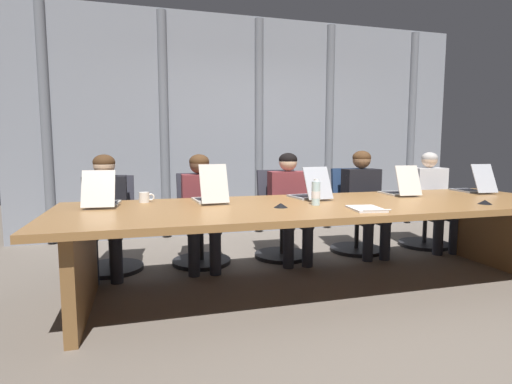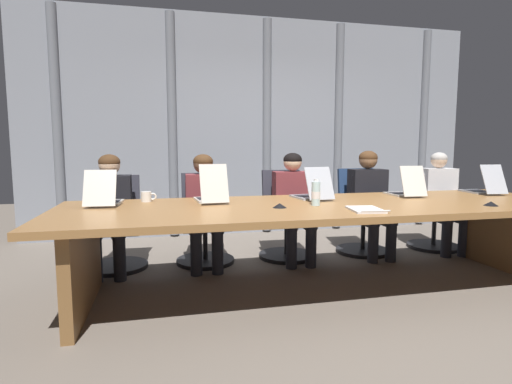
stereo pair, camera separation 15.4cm
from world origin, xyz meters
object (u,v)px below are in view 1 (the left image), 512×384
object	(u,v)px
person_right_end	(432,195)
coffee_mug_near	(145,197)
office_chair_left_mid	(200,230)
office_chair_right_end	(423,218)
office_chair_center	(281,225)
laptop_left_end	(102,199)
office_chair_left_end	(111,235)
laptop_left_mid	(210,195)
office_chair_right_mid	(355,221)
person_right_mid	(364,196)
laptop_center	(309,192)
person_left_mid	(201,204)
person_center	(290,200)
laptop_right_end	(473,187)
spiral_notepad	(366,209)
person_left_end	(105,207)
laptop_right_mid	(400,189)
conference_mic_left_side	(485,202)
water_bottle_primary	(316,193)
conference_mic_middle	(281,205)

from	to	relation	value
person_right_end	coffee_mug_near	bearing A→B (deg)	-76.56
office_chair_left_mid	office_chair_right_end	xyz separation A→B (m)	(2.73, -0.00, -0.01)
office_chair_left_mid	office_chair_center	bearing A→B (deg)	89.18
laptop_left_end	office_chair_left_end	distance (m)	0.85
laptop_left_mid	office_chair_right_mid	bearing A→B (deg)	-71.96
person_right_mid	laptop_left_mid	bearing A→B (deg)	-69.66
laptop_center	person_left_mid	xyz separation A→B (m)	(-0.91, 0.59, -0.15)
person_left_mid	person_center	xyz separation A→B (m)	(0.95, 0.01, 0.01)
office_chair_left_mid	person_center	xyz separation A→B (m)	(0.93, -0.15, 0.30)
laptop_right_end	spiral_notepad	size ratio (longest dim) A/B	1.42
laptop_center	office_chair_left_mid	size ratio (longest dim) A/B	0.50
person_left_end	person_left_mid	bearing A→B (deg)	89.61
laptop_right_mid	person_left_mid	size ratio (longest dim) A/B	0.38
laptop_right_end	conference_mic_left_side	size ratio (longest dim) A/B	4.33
laptop_right_mid	water_bottle_primary	distance (m)	1.14
laptop_left_mid	conference_mic_middle	xyz separation A→B (m)	(0.48, -0.45, -0.05)
person_center	office_chair_left_mid	bearing A→B (deg)	-95.46
laptop_left_mid	coffee_mug_near	world-z (taller)	laptop_left_mid
coffee_mug_near	spiral_notepad	distance (m)	1.82
laptop_center	person_left_end	bearing A→B (deg)	65.62
laptop_left_end	person_right_end	xyz separation A→B (m)	(3.60, 0.57, -0.15)
office_chair_center	office_chair_right_mid	bearing A→B (deg)	90.88
office_chair_left_mid	person_left_end	distance (m)	0.97
laptop_left_end	person_left_end	size ratio (longest dim) A/B	0.40
person_right_mid	water_bottle_primary	distance (m)	1.44
person_left_mid	laptop_center	bearing A→B (deg)	59.12
laptop_right_end	water_bottle_primary	size ratio (longest dim) A/B	2.23
office_chair_left_mid	office_chair_center	distance (m)	0.89
laptop_right_end	office_chair_left_mid	size ratio (longest dim) A/B	0.52
office_chair_right_mid	office_chair_left_end	bearing A→B (deg)	-87.06
person_left_mid	spiral_notepad	xyz separation A→B (m)	(1.06, -1.31, 0.10)
laptop_right_end	person_center	bearing A→B (deg)	78.19
laptop_center	conference_mic_left_side	bearing A→B (deg)	-125.97
laptop_right_mid	water_bottle_primary	bearing A→B (deg)	113.83
office_chair_right_mid	person_right_mid	xyz separation A→B (m)	(0.02, -0.16, 0.31)
laptop_left_end	person_center	world-z (taller)	person_center
office_chair_right_mid	conference_mic_left_side	world-z (taller)	office_chair_right_mid
laptop_right_end	office_chair_left_mid	world-z (taller)	laptop_right_end
laptop_left_mid	office_chair_right_mid	xyz separation A→B (m)	(1.81, 0.74, -0.45)
laptop_left_end	water_bottle_primary	bearing A→B (deg)	-100.18
laptop_left_end	conference_mic_left_side	distance (m)	3.12
office_chair_right_end	conference_mic_middle	size ratio (longest dim) A/B	8.18
laptop_left_mid	laptop_center	size ratio (longest dim) A/B	1.02
laptop_right_end	person_left_mid	size ratio (longest dim) A/B	0.42
laptop_left_end	person_right_end	world-z (taller)	person_right_end
person_center	person_right_mid	world-z (taller)	person_right_mid
conference_mic_middle	water_bottle_primary	bearing A→B (deg)	8.08
laptop_right_mid	office_chair_right_mid	xyz separation A→B (m)	(-0.05, 0.74, -0.44)
office_chair_right_mid	water_bottle_primary	size ratio (longest dim) A/B	4.44
laptop_center	office_chair_center	size ratio (longest dim) A/B	0.49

